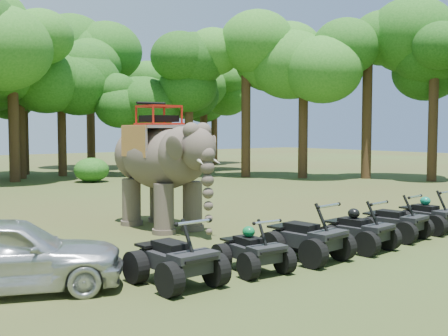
# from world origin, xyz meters

# --- Properties ---
(ground) EXTENTS (110.00, 110.00, 0.00)m
(ground) POSITION_xyz_m (0.00, 0.00, 0.00)
(ground) COLOR #47381E
(ground) RESTS_ON ground
(elephant) EXTENTS (2.01, 4.54, 3.81)m
(elephant) POSITION_xyz_m (-0.81, 3.29, 1.91)
(elephant) COLOR #4B4036
(elephant) RESTS_ON ground
(parked_car) EXTENTS (4.53, 3.19, 1.43)m
(parked_car) POSITION_xyz_m (-6.64, -0.85, 0.72)
(parked_car) COLOR silver
(parked_car) RESTS_ON ground
(atv_0) EXTENTS (1.38, 1.85, 1.34)m
(atv_0) POSITION_xyz_m (-3.92, -2.31, 0.67)
(atv_0) COLOR black
(atv_0) RESTS_ON ground
(atv_1) EXTENTS (1.27, 1.66, 1.16)m
(atv_1) POSITION_xyz_m (-2.08, -2.45, 0.58)
(atv_1) COLOR black
(atv_1) RESTS_ON ground
(atv_2) EXTENTS (1.52, 1.96, 1.36)m
(atv_2) POSITION_xyz_m (-0.42, -2.43, 0.68)
(atv_2) COLOR black
(atv_2) RESTS_ON ground
(atv_3) EXTENTS (1.43, 1.83, 1.26)m
(atv_3) POSITION_xyz_m (1.40, -2.46, 0.63)
(atv_3) COLOR black
(atv_3) RESTS_ON ground
(atv_4) EXTENTS (1.46, 1.84, 1.25)m
(atv_4) POSITION_xyz_m (3.31, -2.19, 0.62)
(atv_4) COLOR black
(atv_4) RESTS_ON ground
(atv_5) EXTENTS (1.25, 1.70, 1.25)m
(atv_5) POSITION_xyz_m (5.02, -2.15, 0.63)
(atv_5) COLOR black
(atv_5) RESTS_ON ground
(tree_1) EXTENTS (5.69, 5.69, 8.13)m
(tree_1) POSITION_xyz_m (4.10, 23.28, 4.07)
(tree_1) COLOR #195114
(tree_1) RESTS_ON ground
(tree_2) EXTENTS (4.68, 4.68, 6.69)m
(tree_2) POSITION_xyz_m (7.49, 20.71, 3.35)
(tree_2) COLOR #195114
(tree_2) RESTS_ON ground
(tree_3) EXTENTS (5.53, 5.53, 7.90)m
(tree_3) POSITION_xyz_m (10.31, 18.04, 3.95)
(tree_3) COLOR #195114
(tree_3) RESTS_ON ground
(tree_4) EXTENTS (6.43, 6.43, 9.18)m
(tree_4) POSITION_xyz_m (12.80, 15.42, 4.59)
(tree_4) COLOR #195114
(tree_4) RESTS_ON ground
(tree_5) EXTENTS (6.45, 6.45, 9.22)m
(tree_5) POSITION_xyz_m (15.12, 12.77, 4.61)
(tree_5) COLOR #195114
(tree_5) RESTS_ON ground
(tree_6) EXTENTS (6.94, 6.94, 9.91)m
(tree_6) POSITION_xyz_m (17.92, 10.18, 4.96)
(tree_6) COLOR #195114
(tree_6) RESTS_ON ground
(tree_7) EXTENTS (5.65, 5.65, 8.07)m
(tree_7) POSITION_xyz_m (19.43, 6.71, 4.04)
(tree_7) COLOR #195114
(tree_7) RESTS_ON ground
(tree_34) EXTENTS (6.12, 6.12, 8.75)m
(tree_34) POSITION_xyz_m (16.34, 26.97, 4.37)
(tree_34) COLOR #195114
(tree_34) RESTS_ON ground
(tree_35) EXTENTS (5.44, 5.44, 7.77)m
(tree_35) POSITION_xyz_m (18.69, 26.53, 3.89)
(tree_35) COLOR #195114
(tree_35) RESTS_ON ground
(tree_36) EXTENTS (6.73, 6.73, 9.61)m
(tree_36) POSITION_xyz_m (0.38, 20.98, 4.81)
(tree_36) COLOR #195114
(tree_36) RESTS_ON ground
(tree_39) EXTENTS (7.27, 7.27, 10.39)m
(tree_39) POSITION_xyz_m (8.07, 27.65, 5.19)
(tree_39) COLOR #195114
(tree_39) RESTS_ON ground
(tree_40) EXTENTS (5.87, 5.87, 8.39)m
(tree_40) POSITION_xyz_m (1.40, 22.94, 4.20)
(tree_40) COLOR #195114
(tree_40) RESTS_ON ground
(tree_41) EXTENTS (5.40, 5.40, 7.71)m
(tree_41) POSITION_xyz_m (14.27, 21.93, 3.85)
(tree_41) COLOR #195114
(tree_41) RESTS_ON ground
(tree_43) EXTENTS (5.22, 5.22, 7.46)m
(tree_43) POSITION_xyz_m (14.10, 28.36, 3.73)
(tree_43) COLOR #195114
(tree_43) RESTS_ON ground
(tree_46) EXTENTS (5.19, 5.19, 7.41)m
(tree_46) POSITION_xyz_m (2.59, 25.87, 3.70)
(tree_46) COLOR #195114
(tree_46) RESTS_ON ground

